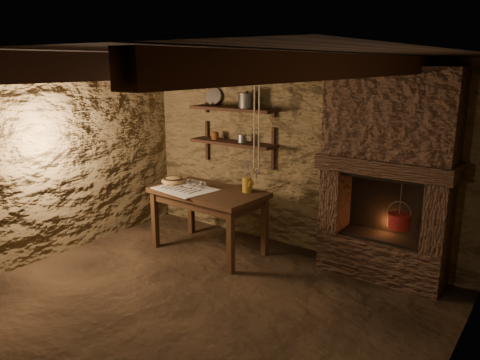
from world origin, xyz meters
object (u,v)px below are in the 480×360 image
Objects in this scene: iron_stockpot at (247,101)px; red_pot at (399,220)px; stoneware_jug at (247,178)px; wooden_bowl at (173,181)px; work_table at (209,219)px.

iron_stockpot reaches higher than red_pot.
stoneware_jug is 1.35× the size of wooden_bowl.
stoneware_jug is 1.01m from iron_stockpot.
stoneware_jug reaches higher than wooden_bowl.
stoneware_jug reaches higher than work_table.
stoneware_jug is 1.81m from red_pot.
red_pot is (2.20, 0.51, 0.28)m from work_table.
work_table is 2.67× the size of red_pot.
wooden_bowl is at bearing -138.58° from iron_stockpot.
wooden_bowl is (-0.58, -0.01, 0.41)m from work_table.
work_table is at bearing 1.16° from wooden_bowl.
red_pot reaches higher than work_table.
wooden_bowl is at bearing -169.37° from red_pot.
wooden_bowl is 1.41m from iron_stockpot.
work_table is 6.22× the size of iron_stockpot.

